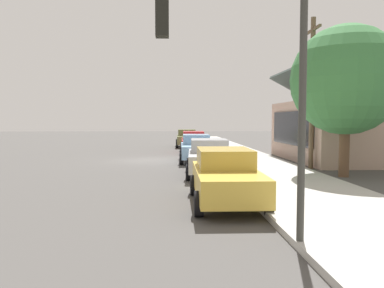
% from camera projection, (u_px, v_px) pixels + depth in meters
% --- Properties ---
extents(ground_plane, '(120.00, 120.00, 0.00)m').
position_uv_depth(ground_plane, '(151.00, 160.00, 23.23)').
color(ground_plane, '#4C4947').
extents(sidewalk_curb, '(60.00, 4.20, 0.16)m').
position_uv_depth(sidewalk_curb, '(242.00, 158.00, 23.55)').
color(sidewalk_curb, '#B2AFA8').
rests_on(sidewalk_curb, ground).
extents(car_olive, '(4.42, 2.02, 1.59)m').
position_uv_depth(car_olive, '(187.00, 138.00, 34.64)').
color(car_olive, olive).
rests_on(car_olive, ground).
extents(car_cherry, '(4.90, 2.08, 1.59)m').
position_uv_depth(car_cherry, '(193.00, 142.00, 28.69)').
color(car_cherry, red).
rests_on(car_cherry, ground).
extents(car_skyblue, '(4.59, 2.05, 1.59)m').
position_uv_depth(car_skyblue, '(196.00, 148.00, 22.42)').
color(car_skyblue, '#8CB7E0').
rests_on(car_skyblue, ground).
extents(car_silver, '(4.40, 2.22, 1.59)m').
position_uv_depth(car_silver, '(209.00, 157.00, 16.89)').
color(car_silver, silver).
rests_on(car_silver, ground).
extents(car_mustard, '(4.52, 2.04, 1.59)m').
position_uv_depth(car_mustard, '(226.00, 176.00, 11.18)').
color(car_mustard, gold).
rests_on(car_mustard, ground).
extents(storefront_building, '(9.69, 7.36, 5.59)m').
position_uv_depth(storefront_building, '(349.00, 128.00, 23.19)').
color(storefront_building, tan).
rests_on(storefront_building, ground).
extents(shade_tree, '(4.68, 4.68, 6.49)m').
position_uv_depth(shade_tree, '(346.00, 80.00, 16.25)').
color(shade_tree, brown).
rests_on(shade_tree, ground).
extents(traffic_light_main, '(0.37, 2.79, 5.20)m').
position_uv_depth(traffic_light_main, '(246.00, 64.00, 7.01)').
color(traffic_light_main, '#383833').
rests_on(traffic_light_main, ground).
extents(utility_pole_wooden, '(1.80, 0.24, 7.50)m').
position_uv_depth(utility_pole_wooden, '(312.00, 90.00, 18.96)').
color(utility_pole_wooden, brown).
rests_on(utility_pole_wooden, ground).
extents(fire_hydrant_red, '(0.22, 0.22, 0.71)m').
position_uv_depth(fire_hydrant_red, '(235.00, 161.00, 18.01)').
color(fire_hydrant_red, red).
rests_on(fire_hydrant_red, sidewalk_curb).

